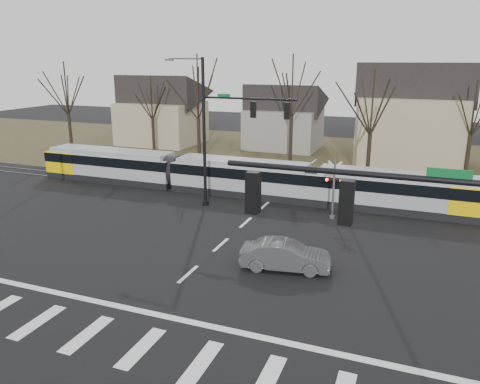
% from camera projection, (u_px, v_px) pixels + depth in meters
% --- Properties ---
extents(ground, '(140.00, 140.00, 0.00)m').
position_uv_depth(ground, '(167.00, 293.00, 20.91)').
color(ground, black).
extents(grass_verge, '(140.00, 28.00, 0.01)m').
position_uv_depth(grass_verge, '(318.00, 158.00, 49.61)').
color(grass_verge, '#38331E').
rests_on(grass_verge, ground).
extents(crosswalk, '(27.00, 2.60, 0.01)m').
position_uv_depth(crosswalk, '(114.00, 341.00, 17.32)').
color(crosswalk, silver).
rests_on(crosswalk, ground).
extents(stop_line, '(28.00, 0.35, 0.01)m').
position_uv_depth(stop_line, '(146.00, 312.00, 19.29)').
color(stop_line, silver).
rests_on(stop_line, ground).
extents(lane_dashes, '(0.18, 30.00, 0.01)m').
position_uv_depth(lane_dashes, '(273.00, 198.00, 35.26)').
color(lane_dashes, silver).
rests_on(lane_dashes, ground).
extents(rail_pair, '(90.00, 1.52, 0.06)m').
position_uv_depth(rail_pair, '(273.00, 198.00, 35.07)').
color(rail_pair, '#59595E').
rests_on(rail_pair, ground).
extents(tram, '(35.37, 2.63, 2.68)m').
position_uv_depth(tram, '(240.00, 176.00, 35.79)').
color(tram, gray).
rests_on(tram, ground).
extents(sedan, '(3.05, 4.94, 1.46)m').
position_uv_depth(sedan, '(285.00, 255.00, 23.07)').
color(sedan, '#45494C').
rests_on(sedan, ground).
extents(signal_pole_near_right, '(6.72, 0.44, 8.00)m').
position_uv_depth(signal_pole_near_right, '(417.00, 283.00, 10.60)').
color(signal_pole_near_right, black).
rests_on(signal_pole_near_right, ground).
extents(signal_pole_far, '(9.28, 0.44, 10.20)m').
position_uv_depth(signal_pole_far, '(225.00, 127.00, 31.39)').
color(signal_pole_far, black).
rests_on(signal_pole_far, ground).
extents(rail_crossing_signal, '(1.08, 0.36, 4.00)m').
position_uv_depth(rail_crossing_signal, '(333.00, 191.00, 30.13)').
color(rail_crossing_signal, '#59595B').
rests_on(rail_crossing_signal, ground).
extents(tree_row, '(59.20, 7.20, 10.00)m').
position_uv_depth(tree_row, '(329.00, 117.00, 42.16)').
color(tree_row, black).
rests_on(tree_row, ground).
extents(house_a, '(9.72, 8.64, 8.60)m').
position_uv_depth(house_a, '(161.00, 107.00, 57.12)').
color(house_a, gray).
rests_on(house_a, ground).
extents(house_b, '(8.64, 7.56, 7.65)m').
position_uv_depth(house_b, '(284.00, 114.00, 53.85)').
color(house_b, gray).
rests_on(house_b, ground).
extents(house_c, '(10.80, 8.64, 10.10)m').
position_uv_depth(house_c, '(413.00, 110.00, 45.95)').
color(house_c, gray).
rests_on(house_c, ground).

